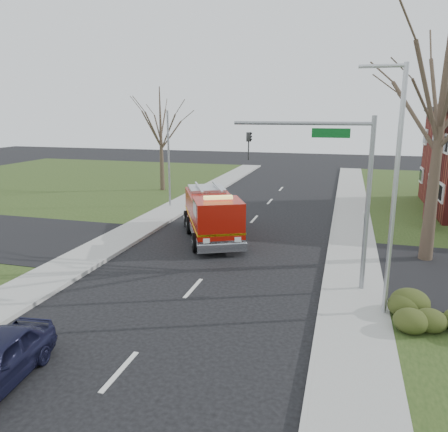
# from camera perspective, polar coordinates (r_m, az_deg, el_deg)

# --- Properties ---
(ground) EXTENTS (120.00, 120.00, 0.00)m
(ground) POSITION_cam_1_polar(r_m,az_deg,el_deg) (17.84, -4.04, -9.40)
(ground) COLOR black
(ground) RESTS_ON ground
(sidewalk_right) EXTENTS (2.40, 80.00, 0.15)m
(sidewalk_right) POSITION_cam_1_polar(r_m,az_deg,el_deg) (16.91, 16.55, -11.02)
(sidewalk_right) COLOR gray
(sidewalk_right) RESTS_ON ground
(sidewalk_left) EXTENTS (2.40, 80.00, 0.15)m
(sidewalk_left) POSITION_cam_1_polar(r_m,az_deg,el_deg) (20.63, -20.61, -6.82)
(sidewalk_left) COLOR gray
(sidewalk_left) RESTS_ON ground
(health_center_sign) EXTENTS (0.12, 2.00, 1.40)m
(health_center_sign) POSITION_cam_1_polar(r_m,az_deg,el_deg) (29.01, 24.96, 0.18)
(health_center_sign) COLOR #481016
(health_center_sign) RESTS_ON ground
(hedge_corner) EXTENTS (2.80, 2.00, 0.90)m
(hedge_corner) POSITION_cam_1_polar(r_m,az_deg,el_deg) (16.14, 26.87, -11.22)
(hedge_corner) COLOR #313D16
(hedge_corner) RESTS_ON lawn_right
(bare_tree_near) EXTENTS (6.00, 6.00, 12.00)m
(bare_tree_near) POSITION_cam_1_polar(r_m,az_deg,el_deg) (21.80, 26.69, 13.38)
(bare_tree_near) COLOR #403326
(bare_tree_near) RESTS_ON ground
(bare_tree_far) EXTENTS (5.25, 5.25, 10.50)m
(bare_tree_far) POSITION_cam_1_polar(r_m,az_deg,el_deg) (30.92, 26.23, 11.33)
(bare_tree_far) COLOR #403326
(bare_tree_far) RESTS_ON ground
(bare_tree_left) EXTENTS (4.50, 4.50, 9.00)m
(bare_tree_left) POSITION_cam_1_polar(r_m,az_deg,el_deg) (38.76, -8.28, 11.34)
(bare_tree_left) COLOR #403326
(bare_tree_left) RESTS_ON ground
(traffic_signal_mast) EXTENTS (5.29, 0.18, 6.80)m
(traffic_signal_mast) POSITION_cam_1_polar(r_m,az_deg,el_deg) (17.10, 14.22, 5.61)
(traffic_signal_mast) COLOR gray
(traffic_signal_mast) RESTS_ON ground
(streetlight_pole) EXTENTS (1.48, 0.16, 8.40)m
(streetlight_pole) POSITION_cam_1_polar(r_m,az_deg,el_deg) (15.21, 21.23, 3.58)
(streetlight_pole) COLOR #B7BABF
(streetlight_pole) RESTS_ON ground
(utility_pole_far) EXTENTS (0.14, 0.14, 7.00)m
(utility_pole_far) POSITION_cam_1_polar(r_m,az_deg,el_deg) (32.14, -7.22, 7.27)
(utility_pole_far) COLOR gray
(utility_pole_far) RESTS_ON ground
(fire_engine) EXTENTS (5.16, 7.38, 2.84)m
(fire_engine) POSITION_cam_1_polar(r_m,az_deg,el_deg) (24.21, -1.58, 0.01)
(fire_engine) COLOR #9A1007
(fire_engine) RESTS_ON ground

